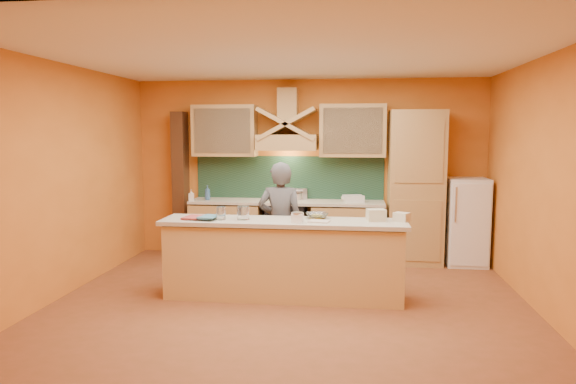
# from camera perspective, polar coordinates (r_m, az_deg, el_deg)

# --- Properties ---
(floor) EXTENTS (5.50, 5.00, 0.01)m
(floor) POSITION_cam_1_polar(r_m,az_deg,el_deg) (6.00, 0.05, -12.56)
(floor) COLOR brown
(floor) RESTS_ON ground
(ceiling) EXTENTS (5.50, 5.00, 0.01)m
(ceiling) POSITION_cam_1_polar(r_m,az_deg,el_deg) (5.73, 0.06, 14.93)
(ceiling) COLOR white
(ceiling) RESTS_ON wall_back
(wall_back) EXTENTS (5.50, 0.02, 2.80)m
(wall_back) POSITION_cam_1_polar(r_m,az_deg,el_deg) (8.17, 2.22, 2.61)
(wall_back) COLOR orange
(wall_back) RESTS_ON floor
(wall_front) EXTENTS (5.50, 0.02, 2.80)m
(wall_front) POSITION_cam_1_polar(r_m,az_deg,el_deg) (3.25, -5.39, -3.56)
(wall_front) COLOR orange
(wall_front) RESTS_ON floor
(wall_left) EXTENTS (0.02, 5.00, 2.80)m
(wall_left) POSITION_cam_1_polar(r_m,az_deg,el_deg) (6.62, -24.29, 1.08)
(wall_left) COLOR orange
(wall_left) RESTS_ON floor
(wall_right) EXTENTS (0.02, 5.00, 2.80)m
(wall_right) POSITION_cam_1_polar(r_m,az_deg,el_deg) (6.01, 27.04, 0.43)
(wall_right) COLOR orange
(wall_right) RESTS_ON floor
(base_cabinet_left) EXTENTS (1.10, 0.60, 0.86)m
(base_cabinet_left) POSITION_cam_1_polar(r_m,az_deg,el_deg) (8.21, -6.75, -4.25)
(base_cabinet_left) COLOR tan
(base_cabinet_left) RESTS_ON floor
(base_cabinet_right) EXTENTS (1.10, 0.60, 0.86)m
(base_cabinet_right) POSITION_cam_1_polar(r_m,az_deg,el_deg) (7.98, 6.67, -4.57)
(base_cabinet_right) COLOR tan
(base_cabinet_right) RESTS_ON floor
(counter_top) EXTENTS (3.00, 0.62, 0.04)m
(counter_top) POSITION_cam_1_polar(r_m,az_deg,el_deg) (7.96, -0.14, -1.11)
(counter_top) COLOR #B8AF9C
(counter_top) RESTS_ON base_cabinet_left
(stove) EXTENTS (0.60, 0.58, 0.90)m
(stove) POSITION_cam_1_polar(r_m,az_deg,el_deg) (8.03, -0.14, -4.30)
(stove) COLOR black
(stove) RESTS_ON floor
(backsplash) EXTENTS (3.00, 0.03, 0.70)m
(backsplash) POSITION_cam_1_polar(r_m,az_deg,el_deg) (8.20, 0.11, 1.58)
(backsplash) COLOR #193728
(backsplash) RESTS_ON wall_back
(range_hood) EXTENTS (0.92, 0.50, 0.24)m
(range_hood) POSITION_cam_1_polar(r_m,az_deg,el_deg) (7.94, -0.09, 5.53)
(range_hood) COLOR tan
(range_hood) RESTS_ON wall_back
(hood_chimney) EXTENTS (0.30, 0.30, 0.50)m
(hood_chimney) POSITION_cam_1_polar(r_m,az_deg,el_deg) (8.05, -0.00, 9.67)
(hood_chimney) COLOR tan
(hood_chimney) RESTS_ON wall_back
(upper_cabinet_left) EXTENTS (1.00, 0.35, 0.80)m
(upper_cabinet_left) POSITION_cam_1_polar(r_m,az_deg,el_deg) (8.20, -7.03, 6.77)
(upper_cabinet_left) COLOR tan
(upper_cabinet_left) RESTS_ON wall_back
(upper_cabinet_right) EXTENTS (1.00, 0.35, 0.80)m
(upper_cabinet_right) POSITION_cam_1_polar(r_m,az_deg,el_deg) (7.95, 7.19, 6.78)
(upper_cabinet_right) COLOR tan
(upper_cabinet_right) RESTS_ON wall_back
(pantry_column) EXTENTS (0.80, 0.60, 2.30)m
(pantry_column) POSITION_cam_1_polar(r_m,az_deg,el_deg) (7.92, 13.99, 0.47)
(pantry_column) COLOR tan
(pantry_column) RESTS_ON floor
(fridge) EXTENTS (0.58, 0.60, 1.30)m
(fridge) POSITION_cam_1_polar(r_m,az_deg,el_deg) (8.12, 19.16, -3.12)
(fridge) COLOR white
(fridge) RESTS_ON floor
(trim_column_left) EXTENTS (0.20, 0.30, 2.30)m
(trim_column_left) POSITION_cam_1_polar(r_m,az_deg,el_deg) (8.47, -11.83, 0.92)
(trim_column_left) COLOR #472816
(trim_column_left) RESTS_ON floor
(island_body) EXTENTS (2.80, 0.55, 0.88)m
(island_body) POSITION_cam_1_polar(r_m,az_deg,el_deg) (6.17, -0.53, -7.75)
(island_body) COLOR tan
(island_body) RESTS_ON floor
(island_top) EXTENTS (2.90, 0.62, 0.05)m
(island_top) POSITION_cam_1_polar(r_m,az_deg,el_deg) (6.07, -0.54, -3.36)
(island_top) COLOR #B8AF9C
(island_top) RESTS_ON island_body
(person) EXTENTS (0.59, 0.40, 1.61)m
(person) POSITION_cam_1_polar(r_m,az_deg,el_deg) (6.57, -0.83, -3.63)
(person) COLOR #4C4C51
(person) RESTS_ON floor
(pot_large) EXTENTS (0.32, 0.32, 0.15)m
(pot_large) POSITION_cam_1_polar(r_m,az_deg,el_deg) (7.83, -0.76, -0.67)
(pot_large) COLOR #B3B2BA
(pot_large) RESTS_ON stove
(pot_small) EXTENTS (0.19, 0.19, 0.13)m
(pot_small) POSITION_cam_1_polar(r_m,az_deg,el_deg) (8.08, 0.92, -0.55)
(pot_small) COLOR silver
(pot_small) RESTS_ON stove
(soap_bottle_a) EXTENTS (0.10, 0.10, 0.18)m
(soap_bottle_a) POSITION_cam_1_polar(r_m,az_deg,el_deg) (8.02, -10.69, -0.37)
(soap_bottle_a) COLOR silver
(soap_bottle_a) RESTS_ON counter_top
(soap_bottle_b) EXTENTS (0.09, 0.09, 0.23)m
(soap_bottle_b) POSITION_cam_1_polar(r_m,az_deg,el_deg) (8.13, -8.94, -0.07)
(soap_bottle_b) COLOR #2F5483
(soap_bottle_b) RESTS_ON counter_top
(bowl_back) EXTENTS (0.29, 0.29, 0.08)m
(bowl_back) POSITION_cam_1_polar(r_m,az_deg,el_deg) (7.88, 6.83, -0.80)
(bowl_back) COLOR silver
(bowl_back) RESTS_ON counter_top
(dish_rack) EXTENTS (0.34, 0.30, 0.10)m
(dish_rack) POSITION_cam_1_polar(r_m,az_deg,el_deg) (7.87, 7.27, -0.73)
(dish_rack) COLOR silver
(dish_rack) RESTS_ON counter_top
(book_lower) EXTENTS (0.25, 0.32, 0.03)m
(book_lower) POSITION_cam_1_polar(r_m,az_deg,el_deg) (6.31, -11.31, -2.75)
(book_lower) COLOR #A53D3B
(book_lower) RESTS_ON island_top
(book_upper) EXTENTS (0.25, 0.32, 0.02)m
(book_upper) POSITION_cam_1_polar(r_m,az_deg,el_deg) (6.21, -9.58, -2.69)
(book_upper) COLOR teal
(book_upper) RESTS_ON island_top
(jar_large) EXTENTS (0.18, 0.18, 0.16)m
(jar_large) POSITION_cam_1_polar(r_m,az_deg,el_deg) (6.11, -5.02, -2.33)
(jar_large) COLOR white
(jar_large) RESTS_ON island_top
(jar_small) EXTENTS (0.11, 0.11, 0.16)m
(jar_small) POSITION_cam_1_polar(r_m,az_deg,el_deg) (6.13, -7.46, -2.35)
(jar_small) COLOR white
(jar_small) RESTS_ON island_top
(kitchen_scale) EXTENTS (0.14, 0.14, 0.11)m
(kitchen_scale) POSITION_cam_1_polar(r_m,az_deg,el_deg) (5.88, 1.05, -2.92)
(kitchen_scale) COLOR white
(kitchen_scale) RESTS_ON island_top
(mixing_bowl) EXTENTS (0.32, 0.32, 0.07)m
(mixing_bowl) POSITION_cam_1_polar(r_m,az_deg,el_deg) (6.19, 3.23, -2.64)
(mixing_bowl) COLOR silver
(mixing_bowl) RESTS_ON island_top
(cloth) EXTENTS (0.26, 0.21, 0.02)m
(cloth) POSITION_cam_1_polar(r_m,az_deg,el_deg) (5.94, 3.47, -3.27)
(cloth) COLOR beige
(cloth) RESTS_ON island_top
(grocery_bag_a) EXTENTS (0.24, 0.21, 0.14)m
(grocery_bag_a) POSITION_cam_1_polar(r_m,az_deg,el_deg) (6.09, 9.77, -2.53)
(grocery_bag_a) COLOR beige
(grocery_bag_a) RESTS_ON island_top
(grocery_bag_b) EXTENTS (0.21, 0.20, 0.10)m
(grocery_bag_b) POSITION_cam_1_polar(r_m,az_deg,el_deg) (6.12, 12.51, -2.72)
(grocery_bag_b) COLOR beige
(grocery_bag_b) RESTS_ON island_top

